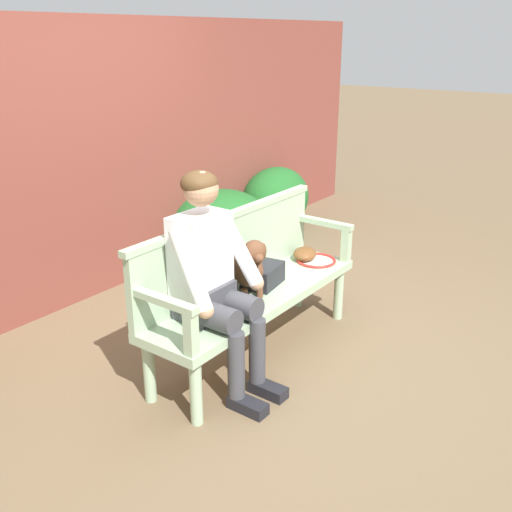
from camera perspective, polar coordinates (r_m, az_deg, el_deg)
The scene contains 13 objects.
ground_plane at distance 4.00m, azimuth -0.00°, elevation -9.50°, with size 40.00×40.00×0.00m, color brown.
brick_garden_fence at distance 4.83m, azimuth -17.51°, elevation 8.65°, with size 8.00×0.30×2.16m, color brown.
hedge_bush_mid_right at distance 6.38m, azimuth 1.93°, elevation 5.60°, with size 0.87×0.65×0.69m, color #1E5B23.
hedge_bush_mid_left at distance 5.64m, azimuth -3.44°, elevation 3.22°, with size 1.00×0.96×0.63m, color #1E5B23.
garden_bench at distance 3.82m, azimuth -0.00°, elevation -4.35°, with size 1.75×0.48×0.46m.
bench_backrest at distance 3.82m, azimuth -2.56°, elevation 0.73°, with size 1.79×0.06×0.50m.
bench_armrest_left_end at distance 3.08m, azimuth -8.01°, elevation -5.68°, with size 0.06×0.48×0.28m.
bench_armrest_right_end at distance 4.34m, azimuth 7.50°, elevation 2.32°, with size 0.06×0.48×0.28m.
person_seated at distance 3.36m, azimuth -4.35°, elevation -1.86°, with size 0.56×0.64×1.33m.
dog_on_bench at distance 3.67m, azimuth -0.70°, elevation -1.00°, with size 0.31×0.39×0.40m.
tennis_racket at distance 4.33m, azimuth 5.68°, elevation -0.31°, with size 0.38×0.58×0.03m.
baseball_glove at distance 4.33m, azimuth 4.78°, elevation 0.21°, with size 0.22×0.17×0.09m, color brown.
sports_bag at distance 3.88m, azimuth 0.67°, elevation -1.84°, with size 0.28×0.20×0.14m, color #232328.
Camera 1 is at (-2.78, -2.05, 2.03)m, focal length 41.02 mm.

